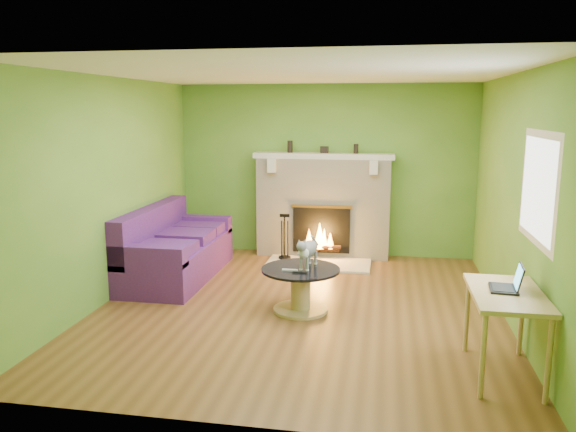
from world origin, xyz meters
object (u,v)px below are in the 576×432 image
object	(u,v)px
cat	(309,252)
desk	(506,302)
sofa	(173,250)
coffee_table	(301,286)

from	to	relation	value
cat	desk	bearing A→B (deg)	-23.37
sofa	desk	world-z (taller)	sofa
desk	cat	world-z (taller)	cat
sofa	desk	size ratio (longest dim) A/B	2.11
sofa	cat	distance (m)	2.21
sofa	coffee_table	size ratio (longest dim) A/B	2.41
sofa	cat	size ratio (longest dim) A/B	3.66
coffee_table	cat	world-z (taller)	cat
coffee_table	cat	bearing A→B (deg)	32.01
cat	sofa	bearing A→B (deg)	165.39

